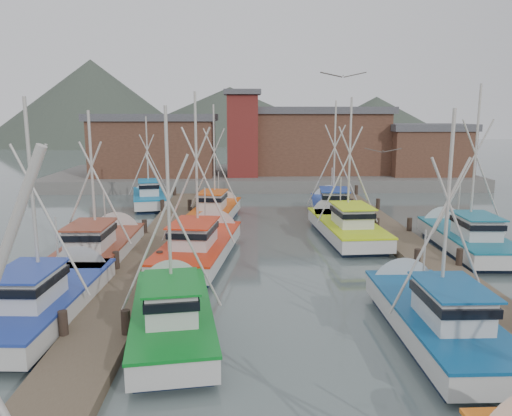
{
  "coord_description": "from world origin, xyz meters",
  "views": [
    {
      "loc": [
        -2.3,
        -17.24,
        7.4
      ],
      "look_at": [
        -1.46,
        8.15,
        2.6
      ],
      "focal_mm": 35.0,
      "sensor_mm": 36.0,
      "label": 1
    }
  ],
  "objects_px": {
    "boat_4": "(172,312)",
    "boat_12": "(217,211)",
    "lookout_tower": "(242,133)",
    "boat_8": "(202,245)"
  },
  "relations": [
    {
      "from": "boat_4",
      "to": "boat_12",
      "type": "xyz_separation_m",
      "value": [
        0.72,
        18.26,
        0.0
      ]
    },
    {
      "from": "boat_12",
      "to": "lookout_tower",
      "type": "bearing_deg",
      "value": 90.85
    },
    {
      "from": "lookout_tower",
      "to": "boat_12",
      "type": "relative_size",
      "value": 0.98
    },
    {
      "from": "boat_12",
      "to": "boat_8",
      "type": "bearing_deg",
      "value": -84.42
    },
    {
      "from": "lookout_tower",
      "to": "boat_12",
      "type": "distance_m",
      "value": 16.53
    },
    {
      "from": "boat_4",
      "to": "boat_8",
      "type": "distance_m",
      "value": 8.94
    },
    {
      "from": "lookout_tower",
      "to": "boat_8",
      "type": "xyz_separation_m",
      "value": [
        -2.31,
        -25.0,
        -4.87
      ]
    },
    {
      "from": "boat_4",
      "to": "boat_8",
      "type": "bearing_deg",
      "value": 79.8
    },
    {
      "from": "boat_4",
      "to": "boat_8",
      "type": "relative_size",
      "value": 0.86
    },
    {
      "from": "boat_4",
      "to": "boat_8",
      "type": "height_order",
      "value": "boat_8"
    }
  ]
}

